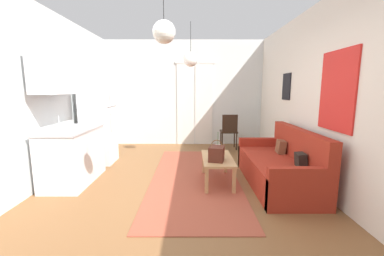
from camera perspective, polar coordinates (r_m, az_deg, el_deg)
ground_plane at (r=3.53m, az=-3.58°, el=-17.32°), size 4.81×7.62×0.10m
wall_back at (r=6.71m, az=-1.66°, el=8.04°), size 4.41×0.13×2.81m
wall_right at (r=3.71m, az=31.87°, el=5.99°), size 0.12×7.22×2.81m
wall_left at (r=3.95m, az=-37.05°, el=5.62°), size 0.12×7.22×2.81m
area_rug at (r=4.32m, az=0.70°, el=-11.42°), size 1.45×3.47×0.01m
couch at (r=4.20m, az=20.34°, el=-8.66°), size 0.85×1.92×0.90m
coffee_table at (r=4.02m, az=6.06°, el=-7.65°), size 0.48×0.97×0.42m
bamboo_vase at (r=4.08m, az=6.14°, el=-5.18°), size 0.11×0.11×0.40m
handbag at (r=3.79m, az=5.86°, el=-5.96°), size 0.28×0.31×0.33m
refrigerator at (r=5.33m, az=-20.97°, el=1.47°), size 0.61×0.59×1.73m
kitchen_counter at (r=4.39m, az=-26.70°, el=-1.70°), size 0.64×1.18×2.06m
accent_chair at (r=6.21m, az=8.78°, el=-0.40°), size 0.42×0.40×0.90m
pendant_lamp_near at (r=2.65m, az=-6.50°, el=21.48°), size 0.23×0.23×0.84m
pendant_lamp_far at (r=4.97m, az=-0.22°, el=15.82°), size 0.29×0.29×0.85m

